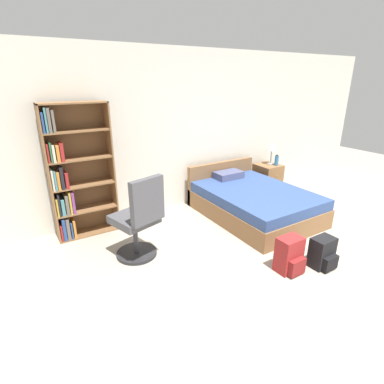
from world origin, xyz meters
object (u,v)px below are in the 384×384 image
Objects in this scene: water_bottle at (277,160)px; backpack_black at (323,253)px; bed at (252,201)px; office_chair at (139,221)px; backpack_red at (290,256)px; nightstand at (267,178)px; bookshelf at (73,176)px; table_lamp at (272,147)px.

water_bottle is 0.56× the size of backpack_black.
bed is 2.10m from office_chair.
nightstand is at bearing 50.71° from backpack_red.
bed is 5.12× the size of backpack_black.
office_chair is (-2.06, -0.25, 0.28)m from bed.
bookshelf is 1.69× the size of office_chair.
bed is at bearing -16.89° from bookshelf.
bookshelf is 0.97× the size of bed.
bookshelf is 3.66m from nightstand.
bookshelf is at bearing 163.11° from bed.
backpack_black is at bearing -19.50° from backpack_red.
backpack_red is (-1.81, -2.00, -0.44)m from water_bottle.
bookshelf reaches higher than table_lamp.
backpack_red is at bearing -49.45° from bookshelf.
backpack_black is 0.43m from backpack_red.
nightstand is at bearing -166.57° from table_lamp.
bookshelf reaches higher than nightstand.
water_bottle is (1.12, 0.58, 0.41)m from bed.
office_chair reaches higher than nightstand.
bookshelf reaches higher than office_chair.
bookshelf is at bearing 116.20° from office_chair.
backpack_black is (-1.38, -2.27, -0.72)m from table_lamp.
backpack_black is (2.29, -2.34, -0.71)m from bookshelf.
backpack_black is (-0.28, -1.56, -0.06)m from bed.
backpack_black is at bearing -100.29° from bed.
office_chair is 1.83m from backpack_red.
water_bottle is at bearing 47.74° from backpack_red.
office_chair is 3.25m from nightstand.
table_lamp reaches higher than water_bottle.
nightstand is 2.72m from backpack_red.
water_bottle is at bearing 56.75° from backpack_black.
water_bottle reaches higher than backpack_red.
bed is 4.48× the size of backpack_red.
office_chair is 3.29m from water_bottle.
office_chair is 5.23× the size of water_bottle.
table_lamp is (1.10, 0.71, 0.66)m from bed.
office_chair is at bearing -165.37° from water_bottle.
bed is 1.32m from water_bottle.
nightstand is 0.40m from water_bottle.
backpack_red is at bearing -132.26° from water_bottle.
table_lamp is at bearing 100.65° from water_bottle.
nightstand is (1.03, 0.69, 0.03)m from bed.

